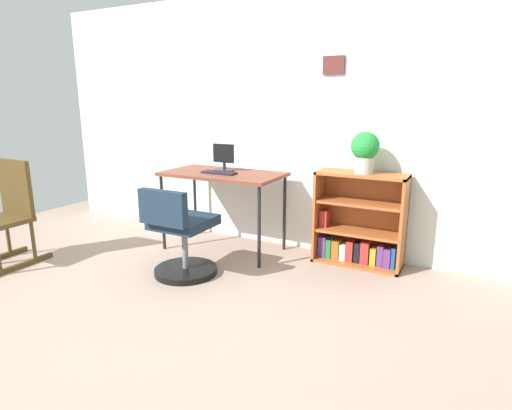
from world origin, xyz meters
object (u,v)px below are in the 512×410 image
object	(u,v)px
bookshelf_low	(359,225)
potted_plant_on_shelf	(365,150)
keyboard	(219,173)
rocking_chair	(8,213)
office_chair	(181,238)
desk	(223,179)
monitor	(224,159)

from	to	relation	value
bookshelf_low	potted_plant_on_shelf	size ratio (longest dim) A/B	2.35
keyboard	bookshelf_low	distance (m)	1.34
rocking_chair	bookshelf_low	distance (m)	3.07
office_chair	potted_plant_on_shelf	size ratio (longest dim) A/B	2.19
desk	bookshelf_low	xyz separation A→B (m)	(1.24, 0.26, -0.35)
potted_plant_on_shelf	monitor	bearing A→B (deg)	-175.11
monitor	bookshelf_low	bearing A→B (deg)	7.27
desk	potted_plant_on_shelf	bearing A→B (deg)	9.18
keyboard	rocking_chair	distance (m)	1.87
office_chair	bookshelf_low	size ratio (longest dim) A/B	0.93
monitor	potted_plant_on_shelf	xyz separation A→B (m)	(1.30, 0.11, 0.15)
office_chair	keyboard	bearing A→B (deg)	92.84
monitor	desk	bearing A→B (deg)	-65.22
office_chair	potted_plant_on_shelf	xyz separation A→B (m)	(1.23, 0.92, 0.68)
rocking_chair	bookshelf_low	xyz separation A→B (m)	(2.72, 1.42, -0.11)
keyboard	monitor	bearing A→B (deg)	105.97
desk	bookshelf_low	size ratio (longest dim) A/B	1.37
office_chair	bookshelf_low	distance (m)	1.54
potted_plant_on_shelf	desk	bearing A→B (deg)	-170.82
office_chair	rocking_chair	bearing A→B (deg)	-163.33
monitor	bookshelf_low	distance (m)	1.39
office_chair	rocking_chair	distance (m)	1.59
desk	office_chair	xyz separation A→B (m)	(0.04, -0.71, -0.37)
keyboard	office_chair	distance (m)	0.78
monitor	office_chair	distance (m)	0.97
desk	keyboard	xyz separation A→B (m)	(0.00, -0.07, 0.07)
rocking_chair	bookshelf_low	size ratio (longest dim) A/B	1.11
bookshelf_low	keyboard	bearing A→B (deg)	-165.26
keyboard	potted_plant_on_shelf	world-z (taller)	potted_plant_on_shelf
rocking_chair	keyboard	bearing A→B (deg)	36.52
keyboard	rocking_chair	world-z (taller)	rocking_chair
monitor	rocking_chair	xyz separation A→B (m)	(-1.44, -1.26, -0.41)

